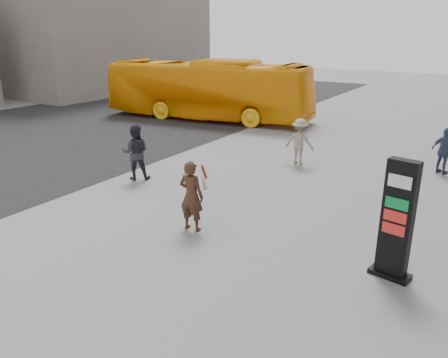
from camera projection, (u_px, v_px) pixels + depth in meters
The scene contains 9 objects.
ground at pixel (191, 238), 10.66m from camera, with size 100.00×100.00×0.00m, color #9E9EA3.
road at pixel (37, 135), 21.23m from camera, with size 16.00×60.00×0.01m, color black.
bg_building_far at pixel (102, 28), 37.18m from camera, with size 10.00×18.00×10.00m, color gray.
info_pylon at pixel (397, 221), 8.61m from camera, with size 0.86×0.54×2.50m.
woman at pixel (192, 195), 10.84m from camera, with size 0.71×0.65×1.81m.
bus at pixel (207, 90), 24.52m from camera, with size 2.78×11.87×3.31m, color #FFAE0E.
pedestrian_a at pixel (136, 152), 14.62m from camera, with size 0.91×0.71×1.87m, color #27282E.
pedestrian_b at pixel (300, 142), 16.33m from camera, with size 1.11×0.64×1.72m, color gray.
pedestrian_c at pixel (445, 151), 15.21m from camera, with size 0.96×0.40×1.64m, color #3A4369.
Camera 1 is at (5.81, -7.71, 4.80)m, focal length 35.00 mm.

